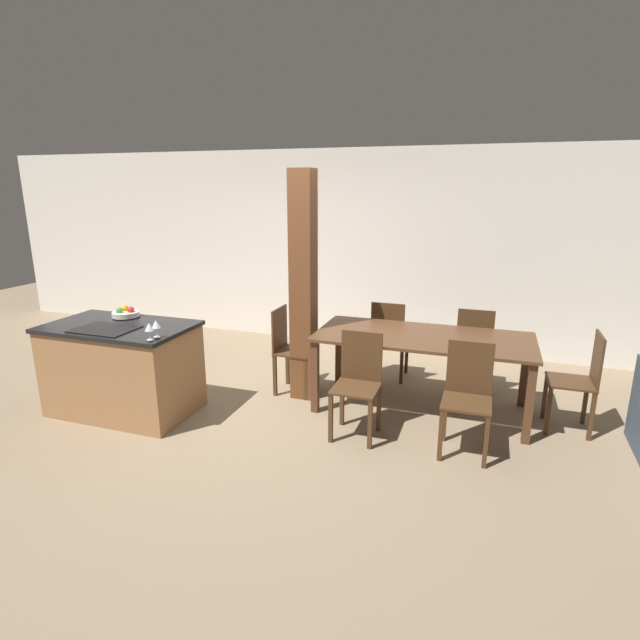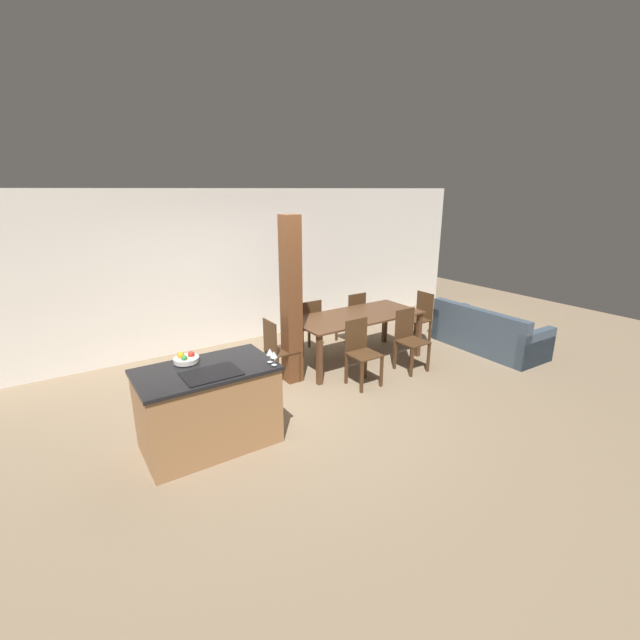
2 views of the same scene
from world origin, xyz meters
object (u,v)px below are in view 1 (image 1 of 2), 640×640
at_px(dining_chair_far_left, 389,338).
at_px(dining_chair_head_end, 290,348).
at_px(fruit_bowl, 126,313).
at_px(dining_chair_near_left, 358,382).
at_px(wine_glass_near, 149,327).
at_px(dining_chair_far_right, 474,346).
at_px(dining_table, 423,344).
at_px(dining_chair_near_right, 467,396).
at_px(dining_chair_foot_end, 580,380).
at_px(wine_glass_middle, 156,324).
at_px(timber_post, 303,288).
at_px(kitchen_island, 123,368).

xyz_separation_m(dining_chair_far_left, dining_chair_head_end, (-0.95, -0.71, 0.00)).
bearing_deg(fruit_bowl, dining_chair_near_left, 0.97).
xyz_separation_m(wine_glass_near, dining_chair_far_right, (2.65, 2.05, -0.53)).
height_order(dining_table, dining_chair_near_left, dining_chair_near_left).
distance_m(wine_glass_near, dining_chair_near_right, 2.77).
relative_size(wine_glass_near, dining_chair_foot_end, 0.16).
bearing_deg(dining_chair_head_end, wine_glass_middle, 149.09).
relative_size(wine_glass_middle, dining_chair_head_end, 0.16).
height_order(wine_glass_middle, timber_post, timber_post).
xyz_separation_m(wine_glass_near, dining_chair_near_left, (1.70, 0.64, -0.53)).
relative_size(kitchen_island, dining_chair_far_left, 1.51).
height_order(kitchen_island, dining_chair_near_left, dining_chair_near_left).
xyz_separation_m(kitchen_island, dining_chair_near_left, (2.33, 0.30, 0.04)).
distance_m(dining_chair_near_left, dining_chair_far_left, 1.41).
height_order(fruit_bowl, dining_chair_foot_end, fruit_bowl).
bearing_deg(dining_chair_far_right, dining_table, 56.14).
xyz_separation_m(dining_chair_near_right, dining_chair_far_left, (-0.95, 1.41, 0.00)).
height_order(dining_chair_near_right, dining_chair_head_end, same).
distance_m(dining_chair_far_right, dining_chair_foot_end, 1.19).
xyz_separation_m(dining_chair_far_left, dining_chair_far_right, (0.95, 0.00, 0.00)).
bearing_deg(dining_chair_far_right, dining_chair_foot_end, 143.46).
height_order(fruit_bowl, timber_post, timber_post).
relative_size(fruit_bowl, timber_post, 0.11).
relative_size(wine_glass_near, dining_chair_near_right, 0.16).
distance_m(dining_table, dining_chair_near_right, 0.87).
bearing_deg(dining_chair_near_right, dining_chair_near_left, 180.00).
xyz_separation_m(dining_chair_near_left, dining_chair_head_end, (-0.95, 0.71, 0.00)).
distance_m(wine_glass_middle, dining_table, 2.53).
bearing_deg(wine_glass_middle, dining_chair_far_right, 36.46).
bearing_deg(dining_chair_near_left, dining_chair_head_end, 143.46).
height_order(wine_glass_middle, dining_chair_far_left, wine_glass_middle).
bearing_deg(wine_glass_middle, dining_table, 29.90).
relative_size(dining_chair_far_left, timber_post, 0.40).
distance_m(wine_glass_near, dining_table, 2.58).
bearing_deg(fruit_bowl, dining_chair_foot_end, 9.75).
xyz_separation_m(wine_glass_middle, dining_chair_near_left, (1.70, 0.54, -0.53)).
distance_m(kitchen_island, dining_chair_far_left, 2.89).
distance_m(wine_glass_middle, dining_chair_head_end, 1.55).
distance_m(dining_chair_far_left, dining_chair_head_end, 1.19).
xyz_separation_m(kitchen_island, dining_table, (2.80, 1.00, 0.23)).
distance_m(dining_chair_near_right, dining_chair_far_left, 1.70).
relative_size(wine_glass_middle, dining_chair_near_right, 0.16).
bearing_deg(timber_post, dining_chair_far_left, 45.78).
bearing_deg(dining_chair_far_left, dining_chair_near_left, 90.00).
height_order(kitchen_island, dining_chair_far_left, dining_chair_far_left).
distance_m(dining_chair_far_right, timber_post, 2.00).
bearing_deg(dining_chair_far_left, dining_chair_far_right, -180.00).
distance_m(kitchen_island, dining_table, 2.99).
distance_m(fruit_bowl, dining_chair_foot_end, 4.44).
relative_size(dining_table, dining_chair_far_right, 2.24).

